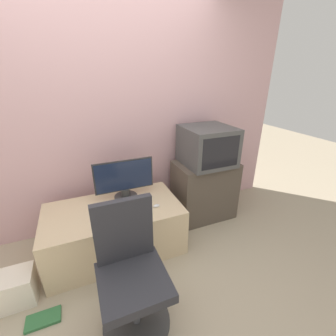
# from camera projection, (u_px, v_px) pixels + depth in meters

# --- Properties ---
(ground_plane) EXTENTS (12.00, 12.00, 0.00)m
(ground_plane) POSITION_uv_depth(u_px,v_px,m) (145.00, 313.00, 1.72)
(ground_plane) COLOR tan
(wall_back) EXTENTS (4.40, 0.05, 2.60)m
(wall_back) POSITION_uv_depth(u_px,v_px,m) (102.00, 114.00, 2.34)
(wall_back) COLOR #CC9EA3
(wall_back) RESTS_ON ground_plane
(desk) EXTENTS (1.30, 0.71, 0.49)m
(desk) POSITION_uv_depth(u_px,v_px,m) (115.00, 229.00, 2.27)
(desk) COLOR #CCB289
(desk) RESTS_ON ground_plane
(side_stand) EXTENTS (0.72, 0.47, 0.72)m
(side_stand) POSITION_uv_depth(u_px,v_px,m) (204.00, 190.00, 2.79)
(side_stand) COLOR #4C4238
(side_stand) RESTS_ON ground_plane
(main_monitor) EXTENTS (0.60, 0.24, 0.42)m
(main_monitor) POSITION_uv_depth(u_px,v_px,m) (124.00, 180.00, 2.28)
(main_monitor) COLOR #2D2D2D
(main_monitor) RESTS_ON desk
(keyboard) EXTENTS (0.36, 0.12, 0.01)m
(keyboard) POSITION_uv_depth(u_px,v_px,m) (130.00, 212.00, 2.10)
(keyboard) COLOR #2D2D2D
(keyboard) RESTS_ON desk
(mouse) EXTENTS (0.07, 0.04, 0.03)m
(mouse) POSITION_uv_depth(u_px,v_px,m) (156.00, 206.00, 2.19)
(mouse) COLOR silver
(mouse) RESTS_ON desk
(crt_tv) EXTENTS (0.54, 0.54, 0.43)m
(crt_tv) POSITION_uv_depth(u_px,v_px,m) (207.00, 146.00, 2.55)
(crt_tv) COLOR #474747
(crt_tv) RESTS_ON side_stand
(office_chair) EXTENTS (0.49, 0.49, 0.94)m
(office_chair) POSITION_uv_depth(u_px,v_px,m) (131.00, 276.00, 1.54)
(office_chair) COLOR #333333
(office_chair) RESTS_ON ground_plane
(cardboard_box_lower) EXTENTS (0.29, 0.24, 0.26)m
(cardboard_box_lower) POSITION_uv_depth(u_px,v_px,m) (15.00, 288.00, 1.77)
(cardboard_box_lower) COLOR beige
(cardboard_box_lower) RESTS_ON ground_plane
(book) EXTENTS (0.24, 0.13, 0.02)m
(book) POSITION_uv_depth(u_px,v_px,m) (43.00, 319.00, 1.67)
(book) COLOR #2D6638
(book) RESTS_ON ground_plane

